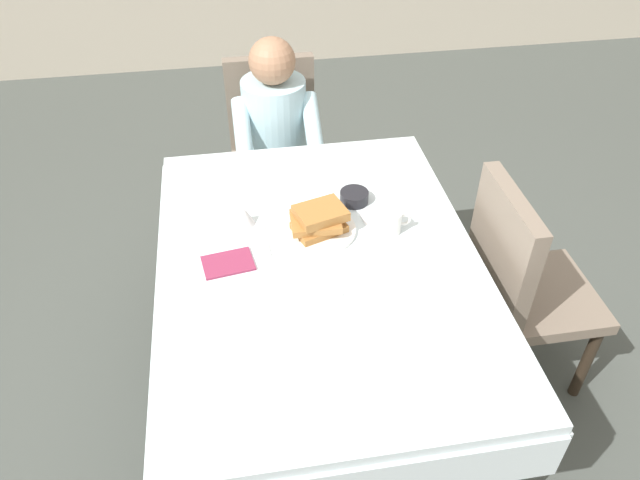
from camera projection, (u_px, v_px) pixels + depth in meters
The scene contains 14 objects.
ground_plane at pixel (320, 390), 2.56m from camera, with size 14.00×14.00×0.00m, color #474C47.
dining_table_main at pixel (320, 279), 2.15m from camera, with size 1.12×1.52×0.74m.
chair_diner at pixel (274, 140), 3.10m from camera, with size 0.44×0.45×0.93m.
diner_person at pixel (276, 132), 2.89m from camera, with size 0.40×0.43×1.12m.
chair_right_side at pixel (519, 279), 2.32m from camera, with size 0.45×0.44×0.93m.
plate_breakfast at pixel (317, 230), 2.20m from camera, with size 0.28×0.28×0.02m, color white.
breakfast_stack at pixel (319, 220), 2.16m from camera, with size 0.21×0.19×0.09m.
cup_coffee at pixel (391, 222), 2.18m from camera, with size 0.11×0.08×0.08m.
bowl_butter at pixel (354, 197), 2.33m from camera, with size 0.11×0.11×0.04m, color black.
syrup_pitcher at pixel (244, 215), 2.22m from camera, with size 0.08×0.08×0.07m.
fork_left_of_plate at pixel (266, 240), 2.17m from camera, with size 0.18×0.01×0.01m, color silver.
knife_right_of_plate at pixel (370, 229), 2.21m from camera, with size 0.20×0.01×0.01m, color silver.
spoon_near_edge at pixel (319, 296), 1.95m from camera, with size 0.15×0.01×0.01m, color silver.
napkin_folded at pixel (228, 263), 2.07m from camera, with size 0.17×0.12×0.01m, color #8C2D4C.
Camera 1 is at (-0.25, -1.53, 2.14)m, focal length 34.17 mm.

